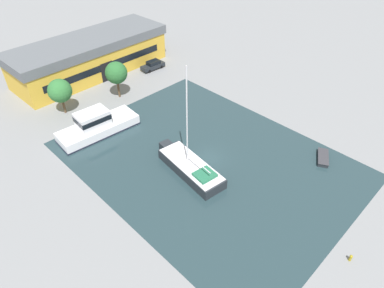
{
  "coord_description": "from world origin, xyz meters",
  "views": [
    {
      "loc": [
        -24.8,
        -22.25,
        28.62
      ],
      "look_at": [
        0.0,
        2.68,
        1.0
      ],
      "focal_mm": 32.0,
      "sensor_mm": 36.0,
      "label": 1
    }
  ],
  "objects_px": {
    "quay_tree_by_water": "(116,73)",
    "motor_cruiser": "(97,125)",
    "quay_tree_near_building": "(60,91)",
    "parked_car": "(153,65)",
    "warehouse_building": "(90,55)",
    "sailboat_moored": "(190,167)",
    "small_dinghy": "(323,158)"
  },
  "relations": [
    {
      "from": "sailboat_moored",
      "to": "small_dinghy",
      "type": "xyz_separation_m",
      "value": [
        13.63,
        -10.37,
        -0.48
      ]
    },
    {
      "from": "warehouse_building",
      "to": "quay_tree_near_building",
      "type": "bearing_deg",
      "value": -141.1
    },
    {
      "from": "small_dinghy",
      "to": "parked_car",
      "type": "bearing_deg",
      "value": -31.14
    },
    {
      "from": "quay_tree_by_water",
      "to": "parked_car",
      "type": "bearing_deg",
      "value": 20.88
    },
    {
      "from": "quay_tree_near_building",
      "to": "quay_tree_by_water",
      "type": "xyz_separation_m",
      "value": [
        8.7,
        -1.93,
        0.53
      ]
    },
    {
      "from": "warehouse_building",
      "to": "quay_tree_near_building",
      "type": "distance_m",
      "value": 13.85
    },
    {
      "from": "quay_tree_near_building",
      "to": "parked_car",
      "type": "distance_m",
      "value": 19.49
    },
    {
      "from": "warehouse_building",
      "to": "quay_tree_near_building",
      "type": "relative_size",
      "value": 5.17
    },
    {
      "from": "parked_car",
      "to": "sailboat_moored",
      "type": "height_order",
      "value": "sailboat_moored"
    },
    {
      "from": "quay_tree_by_water",
      "to": "small_dinghy",
      "type": "xyz_separation_m",
      "value": [
        9.14,
        -31.42,
        -3.99
      ]
    },
    {
      "from": "quay_tree_by_water",
      "to": "motor_cruiser",
      "type": "relative_size",
      "value": 0.52
    },
    {
      "from": "warehouse_building",
      "to": "quay_tree_by_water",
      "type": "xyz_separation_m",
      "value": [
        -1.86,
        -10.88,
        1.04
      ]
    },
    {
      "from": "quay_tree_near_building",
      "to": "warehouse_building",
      "type": "bearing_deg",
      "value": 40.3
    },
    {
      "from": "quay_tree_near_building",
      "to": "quay_tree_by_water",
      "type": "relative_size",
      "value": 0.91
    },
    {
      "from": "warehouse_building",
      "to": "small_dinghy",
      "type": "relative_size",
      "value": 7.91
    },
    {
      "from": "quay_tree_near_building",
      "to": "sailboat_moored",
      "type": "bearing_deg",
      "value": -79.64
    },
    {
      "from": "warehouse_building",
      "to": "sailboat_moored",
      "type": "bearing_deg",
      "value": -102.66
    },
    {
      "from": "warehouse_building",
      "to": "quay_tree_near_building",
      "type": "height_order",
      "value": "warehouse_building"
    },
    {
      "from": "quay_tree_by_water",
      "to": "motor_cruiser",
      "type": "distance_m",
      "value": 10.59
    },
    {
      "from": "warehouse_building",
      "to": "small_dinghy",
      "type": "xyz_separation_m",
      "value": [
        7.28,
        -42.31,
        -2.95
      ]
    },
    {
      "from": "quay_tree_near_building",
      "to": "motor_cruiser",
      "type": "height_order",
      "value": "quay_tree_near_building"
    },
    {
      "from": "sailboat_moored",
      "to": "motor_cruiser",
      "type": "height_order",
      "value": "sailboat_moored"
    },
    {
      "from": "parked_car",
      "to": "sailboat_moored",
      "type": "xyz_separation_m",
      "value": [
        -14.95,
        -25.04,
        -0.05
      ]
    },
    {
      "from": "sailboat_moored",
      "to": "quay_tree_near_building",
      "type": "bearing_deg",
      "value": 107.41
    },
    {
      "from": "parked_car",
      "to": "motor_cruiser",
      "type": "relative_size",
      "value": 0.4
    },
    {
      "from": "quay_tree_by_water",
      "to": "parked_car",
      "type": "xyz_separation_m",
      "value": [
        10.46,
        3.99,
        -3.46
      ]
    },
    {
      "from": "quay_tree_by_water",
      "to": "small_dinghy",
      "type": "relative_size",
      "value": 1.68
    },
    {
      "from": "quay_tree_near_building",
      "to": "sailboat_moored",
      "type": "relative_size",
      "value": 0.4
    },
    {
      "from": "warehouse_building",
      "to": "parked_car",
      "type": "distance_m",
      "value": 11.28
    },
    {
      "from": "quay_tree_by_water",
      "to": "small_dinghy",
      "type": "bearing_deg",
      "value": -73.78
    },
    {
      "from": "motor_cruiser",
      "to": "sailboat_moored",
      "type": "bearing_deg",
      "value": -162.56
    },
    {
      "from": "quay_tree_near_building",
      "to": "small_dinghy",
      "type": "relative_size",
      "value": 1.53
    }
  ]
}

